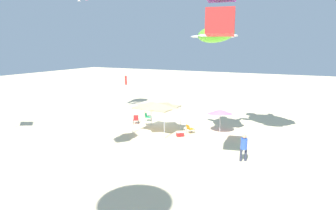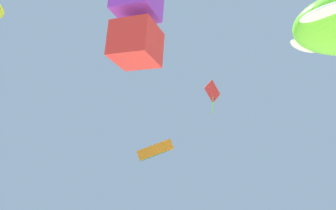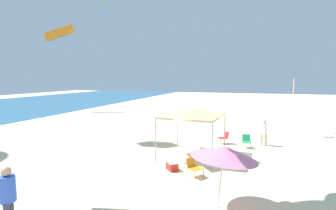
{
  "view_description": "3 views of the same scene",
  "coord_description": "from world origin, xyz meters",
  "views": [
    {
      "loc": [
        -13.32,
        25.15,
        7.63
      ],
      "look_at": [
        -3.03,
        3.91,
        2.71
      ],
      "focal_mm": 29.81,
      "sensor_mm": 36.0,
      "label": 1
    },
    {
      "loc": [
        -18.03,
        2.9,
        2.93
      ],
      "look_at": [
        -0.18,
        14.67,
        9.96
      ],
      "focal_mm": 39.0,
      "sensor_mm": 36.0,
      "label": 2
    },
    {
      "loc": [
        -15.23,
        0.3,
        4.39
      ],
      "look_at": [
        -2.69,
        4.46,
        2.96
      ],
      "focal_mm": 26.88,
      "sensor_mm": 36.0,
      "label": 3
    }
  ],
  "objects": [
    {
      "name": "kite_parafoil_orange",
      "position": [
        12.31,
        24.49,
        10.24
      ],
      "size": [
        2.23,
        3.45,
        2.32
      ],
      "rotation": [
        0.0,
        0.0,
        2.1
      ],
      "color": "orange"
    },
    {
      "name": "kite_box_teal",
      "position": [
        -0.52,
        17.67,
        16.78
      ],
      "size": [
        1.55,
        1.55,
        2.33
      ],
      "rotation": [
        0.0,
        0.0,
        0.86
      ],
      "color": "teal"
    },
    {
      "name": "kite_diamond_red",
      "position": [
        11.13,
        17.11,
        14.76
      ],
      "size": [
        2.32,
        0.53,
        3.38
      ],
      "rotation": [
        0.0,
        0.0,
        2.93
      ],
      "color": "red"
    },
    {
      "name": "kite_box_purple",
      "position": [
        -9.13,
        10.11,
        9.82
      ],
      "size": [
        1.79,
        1.86,
        3.24
      ],
      "rotation": [
        0.0,
        0.0,
        3.35
      ],
      "color": "purple"
    }
  ]
}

